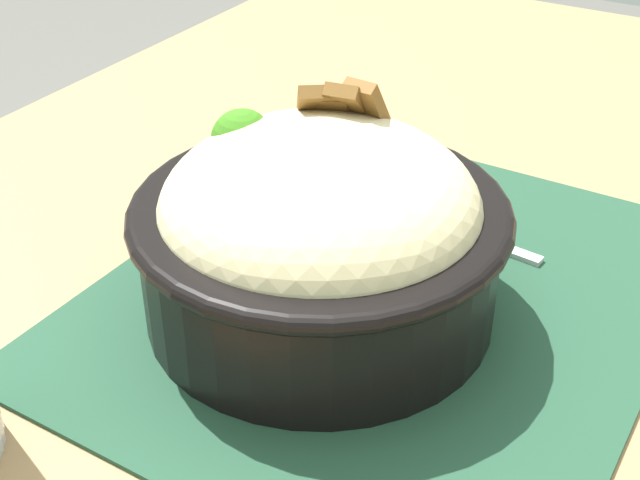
% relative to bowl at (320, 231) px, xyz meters
% --- Properties ---
extents(table, '(1.25, 0.82, 0.72)m').
position_rel_bowl_xyz_m(table, '(0.03, -0.03, -0.12)').
color(table, '#99754C').
rests_on(table, ground_plane).
extents(placemat, '(0.39, 0.33, 0.00)m').
position_rel_bowl_xyz_m(placemat, '(0.04, -0.03, -0.06)').
color(placemat, '#1E422D').
rests_on(placemat, table).
extents(bowl, '(0.22, 0.22, 0.13)m').
position_rel_bowl_xyz_m(bowl, '(0.00, 0.00, 0.00)').
color(bowl, black).
rests_on(bowl, placemat).
extents(fork, '(0.03, 0.14, 0.00)m').
position_rel_bowl_xyz_m(fork, '(0.12, -0.03, -0.05)').
color(fork, silver).
rests_on(fork, placemat).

